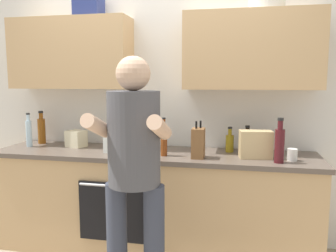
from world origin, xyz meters
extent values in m
plane|color=gray|center=(0.00, 0.00, 0.00)|extent=(12.00, 12.00, 0.00)
cube|color=silver|center=(0.00, 0.36, 1.25)|extent=(4.00, 0.06, 2.50)
cube|color=tan|center=(-0.83, 0.17, 1.77)|extent=(1.14, 0.32, 0.65)
cube|color=tan|center=(0.83, 0.17, 1.77)|extent=(1.14, 0.32, 0.65)
cylinder|color=silver|center=(0.94, 0.17, 2.15)|extent=(0.29, 0.29, 0.10)
cube|color=navy|center=(-0.64, 0.17, 2.19)|extent=(0.24, 0.20, 0.19)
cube|color=tan|center=(0.00, 0.00, 0.43)|extent=(2.80, 0.60, 0.86)
cube|color=brown|center=(0.00, 0.00, 0.88)|extent=(2.84, 0.64, 0.04)
cube|color=black|center=(-0.27, -0.31, 0.45)|extent=(0.56, 0.02, 0.50)
cylinder|color=silver|center=(-0.27, -0.33, 0.68)|extent=(0.52, 0.02, 0.02)
cylinder|color=#383D4C|center=(-0.05, -0.78, 0.43)|extent=(0.14, 0.14, 0.85)
cylinder|color=#383D4C|center=(0.21, -0.78, 0.43)|extent=(0.14, 0.14, 0.85)
cylinder|color=#4C4C51|center=(0.08, -0.78, 1.16)|extent=(0.34, 0.34, 0.61)
sphere|color=#D8AD8C|center=(0.08, -0.78, 1.57)|extent=(0.22, 0.22, 0.22)
cylinder|color=#D8AD8C|center=(-0.12, -0.90, 1.25)|extent=(0.09, 0.31, 0.19)
cylinder|color=#D8AD8C|center=(0.28, -0.90, 1.25)|extent=(0.09, 0.31, 0.19)
cylinder|color=black|center=(0.81, 0.15, 0.99)|extent=(0.06, 0.06, 0.18)
cylinder|color=black|center=(0.81, 0.15, 1.10)|extent=(0.03, 0.03, 0.05)
cylinder|color=black|center=(0.81, 0.15, 1.13)|extent=(0.04, 0.04, 0.02)
cylinder|color=#8C4C14|center=(-1.19, 0.19, 1.02)|extent=(0.07, 0.07, 0.25)
cylinder|color=#8C4C14|center=(-1.19, 0.19, 1.18)|extent=(0.04, 0.04, 0.06)
cylinder|color=black|center=(-1.19, 0.19, 1.21)|extent=(0.05, 0.05, 0.02)
cylinder|color=#198C33|center=(-0.12, 0.08, 1.00)|extent=(0.05, 0.05, 0.19)
cylinder|color=#198C33|center=(-0.12, 0.08, 1.12)|extent=(0.03, 0.03, 0.05)
cylinder|color=black|center=(-0.12, 0.08, 1.15)|extent=(0.03, 0.03, 0.01)
cylinder|color=#471419|center=(1.05, -0.18, 1.03)|extent=(0.07, 0.07, 0.26)
cylinder|color=#471419|center=(1.05, -0.18, 1.19)|extent=(0.04, 0.04, 0.07)
cylinder|color=black|center=(1.05, -0.18, 1.24)|extent=(0.05, 0.05, 0.02)
cylinder|color=orange|center=(-0.40, 0.21, 0.98)|extent=(0.07, 0.07, 0.15)
cylinder|color=orange|center=(-0.40, 0.21, 1.07)|extent=(0.04, 0.04, 0.04)
cylinder|color=black|center=(-0.40, 0.21, 1.10)|extent=(0.04, 0.04, 0.02)
cylinder|color=brown|center=(0.13, -0.12, 1.02)|extent=(0.05, 0.05, 0.25)
cylinder|color=brown|center=(0.13, -0.12, 1.18)|extent=(0.02, 0.02, 0.06)
cylinder|color=black|center=(0.13, -0.12, 1.22)|extent=(0.03, 0.03, 0.01)
cylinder|color=silver|center=(-1.21, 0.01, 1.02)|extent=(0.05, 0.05, 0.25)
cylinder|color=silver|center=(-1.21, 0.01, 1.18)|extent=(0.03, 0.03, 0.06)
cylinder|color=black|center=(-1.21, 0.01, 1.21)|extent=(0.03, 0.03, 0.01)
cylinder|color=olive|center=(0.66, 0.15, 0.97)|extent=(0.07, 0.07, 0.15)
cylinder|color=olive|center=(0.66, 0.15, 1.08)|extent=(0.03, 0.03, 0.06)
cylinder|color=black|center=(0.66, 0.15, 1.11)|extent=(0.04, 0.04, 0.02)
cylinder|color=white|center=(1.16, -0.10, 0.95)|extent=(0.08, 0.08, 0.10)
cube|color=brown|center=(0.42, -0.14, 1.02)|extent=(0.10, 0.14, 0.24)
cylinder|color=black|center=(0.40, -0.16, 1.17)|extent=(0.02, 0.02, 0.06)
cylinder|color=black|center=(0.43, -0.12, 1.17)|extent=(0.02, 0.02, 0.06)
cube|color=beige|center=(-0.77, 0.09, 0.98)|extent=(0.20, 0.18, 0.16)
cube|color=silver|center=(-0.31, -0.06, 1.00)|extent=(0.20, 0.18, 0.20)
cube|color=tan|center=(0.88, -0.05, 1.01)|extent=(0.27, 0.18, 0.22)
camera|label=1|loc=(0.74, -2.88, 1.53)|focal=36.79mm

